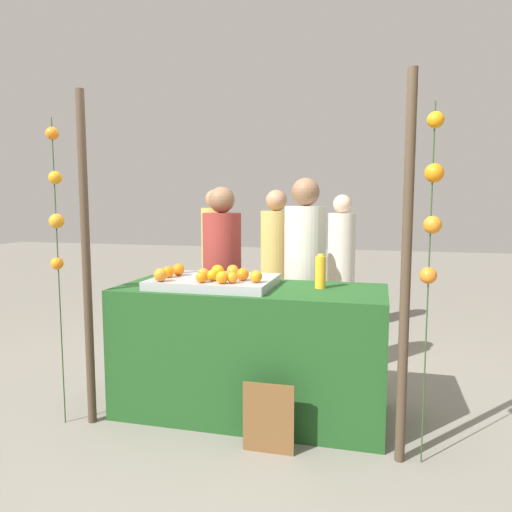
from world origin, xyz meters
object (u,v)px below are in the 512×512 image
at_px(orange_1, 203,274).
at_px(vendor_left, 222,289).
at_px(orange_0, 218,271).
at_px(vendor_right, 305,288).
at_px(chalkboard_sign, 269,419).
at_px(stall_counter, 251,350).
at_px(juice_bottle, 320,272).

relative_size(orange_1, vendor_left, 0.05).
bearing_deg(orange_0, vendor_right, 56.24).
distance_m(orange_1, chalkboard_sign, 1.03).
height_order(orange_1, chalkboard_sign, orange_1).
xyz_separation_m(stall_counter, chalkboard_sign, (0.25, -0.52, -0.24)).
relative_size(stall_counter, orange_0, 20.19).
height_order(juice_bottle, vendor_right, vendor_right).
height_order(orange_0, vendor_left, vendor_left).
distance_m(orange_0, juice_bottle, 0.71).
xyz_separation_m(juice_bottle, chalkboard_sign, (-0.22, -0.59, -0.80)).
height_order(stall_counter, orange_1, orange_1).
distance_m(juice_bottle, chalkboard_sign, 1.02).
relative_size(stall_counter, juice_bottle, 7.85).
distance_m(vendor_left, vendor_right, 0.70).
bearing_deg(vendor_right, chalkboard_sign, -90.99).
bearing_deg(vendor_right, orange_1, -123.40).
bearing_deg(stall_counter, juice_bottle, 9.13).
relative_size(stall_counter, vendor_right, 1.10).
relative_size(stall_counter, chalkboard_sign, 4.21).
xyz_separation_m(orange_0, vendor_left, (-0.20, 0.70, -0.26)).
distance_m(orange_1, vendor_right, 1.04).
height_order(orange_0, vendor_right, vendor_right).
bearing_deg(stall_counter, orange_0, -171.97).
distance_m(stall_counter, vendor_right, 0.83).
height_order(stall_counter, chalkboard_sign, stall_counter).
xyz_separation_m(orange_1, chalkboard_sign, (0.54, -0.38, -0.79)).
bearing_deg(stall_counter, vendor_right, 69.33).
xyz_separation_m(vendor_left, vendor_right, (0.69, 0.05, 0.03)).
relative_size(juice_bottle, vendor_right, 0.14).
bearing_deg(orange_0, stall_counter, 8.03).
distance_m(orange_1, juice_bottle, 0.79).
xyz_separation_m(stall_counter, orange_0, (-0.23, -0.03, 0.56)).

